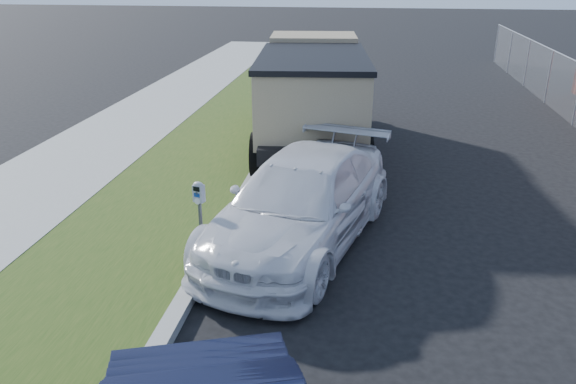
# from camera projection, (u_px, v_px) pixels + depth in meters

# --- Properties ---
(ground) EXTENTS (120.00, 120.00, 0.00)m
(ground) POSITION_uv_depth(u_px,v_px,m) (370.00, 282.00, 8.54)
(ground) COLOR black
(ground) RESTS_ON ground
(streetside) EXTENTS (6.12, 50.00, 0.15)m
(streetside) POSITION_uv_depth(u_px,v_px,m) (87.00, 206.00, 11.08)
(streetside) COLOR gray
(streetside) RESTS_ON ground
(parking_meter) EXTENTS (0.20, 0.16, 1.28)m
(parking_meter) POSITION_uv_depth(u_px,v_px,m) (199.00, 203.00, 8.72)
(parking_meter) COLOR #3F4247
(parking_meter) RESTS_ON ground
(white_wagon) EXTENTS (3.40, 5.55, 1.50)m
(white_wagon) POSITION_uv_depth(u_px,v_px,m) (301.00, 201.00, 9.57)
(white_wagon) COLOR silver
(white_wagon) RESTS_ON ground
(dump_truck) EXTENTS (3.22, 6.92, 2.63)m
(dump_truck) POSITION_uv_depth(u_px,v_px,m) (313.00, 89.00, 14.69)
(dump_truck) COLOR black
(dump_truck) RESTS_ON ground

